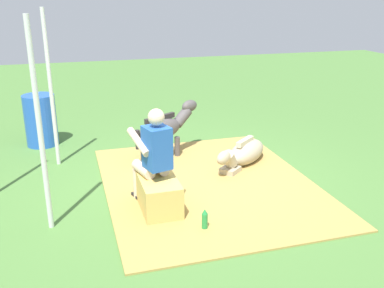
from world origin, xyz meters
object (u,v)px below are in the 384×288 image
at_px(pony_standing, 164,128).
at_px(soda_bottle, 205,220).
at_px(hay_bale, 159,195).
at_px(pony_lying, 244,153).
at_px(person_seated, 153,154).
at_px(tent_pole_right, 51,90).
at_px(water_barrel, 41,120).
at_px(tent_pole_left, 40,129).

xyz_separation_m(pony_standing, soda_bottle, (-2.34, 0.07, -0.39)).
height_order(hay_bale, pony_lying, hay_bale).
bearing_deg(soda_bottle, pony_lying, -34.92).
height_order(person_seated, tent_pole_right, tent_pole_right).
height_order(hay_bale, soda_bottle, hay_bale).
relative_size(person_seated, pony_lying, 1.09).
bearing_deg(soda_bottle, pony_standing, -1.77).
distance_m(soda_bottle, tent_pole_right, 3.23).
distance_m(pony_standing, pony_lying, 1.33).
bearing_deg(hay_bale, person_seated, 10.50).
bearing_deg(tent_pole_right, soda_bottle, -148.24).
bearing_deg(water_barrel, hay_bale, -154.19).
bearing_deg(hay_bale, tent_pole_left, 91.41).
bearing_deg(water_barrel, tent_pole_left, -176.81).
relative_size(water_barrel, tent_pole_left, 0.38).
bearing_deg(person_seated, pony_lying, -59.21).
bearing_deg(soda_bottle, water_barrel, 27.19).
height_order(pony_lying, tent_pole_right, tent_pole_right).
height_order(pony_standing, water_barrel, water_barrel).
bearing_deg(pony_standing, soda_bottle, 178.23).
bearing_deg(person_seated, water_barrel, 26.56).
height_order(hay_bale, pony_standing, pony_standing).
bearing_deg(pony_standing, tent_pole_right, 81.62).
bearing_deg(tent_pole_left, pony_standing, -44.85).
relative_size(person_seated, pony_standing, 1.08).
relative_size(soda_bottle, tent_pole_left, 0.11).
height_order(hay_bale, person_seated, person_seated).
bearing_deg(tent_pole_left, soda_bottle, -108.52).
bearing_deg(person_seated, pony_standing, -17.49).
bearing_deg(pony_lying, tent_pole_right, 73.01).
relative_size(hay_bale, soda_bottle, 2.67).
bearing_deg(pony_lying, tent_pole_left, 111.84).
height_order(water_barrel, tent_pole_right, tent_pole_right).
height_order(tent_pole_left, tent_pole_right, same).
bearing_deg(pony_standing, tent_pole_left, 135.15).
distance_m(pony_lying, water_barrel, 3.62).
xyz_separation_m(hay_bale, tent_pole_right, (1.99, 1.20, 0.98)).
distance_m(person_seated, water_barrel, 3.22).
bearing_deg(person_seated, tent_pole_right, 32.66).
relative_size(pony_lying, tent_pole_right, 0.50).
xyz_separation_m(hay_bale, soda_bottle, (-0.60, -0.40, -0.08)).
bearing_deg(tent_pole_right, pony_standing, -98.38).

